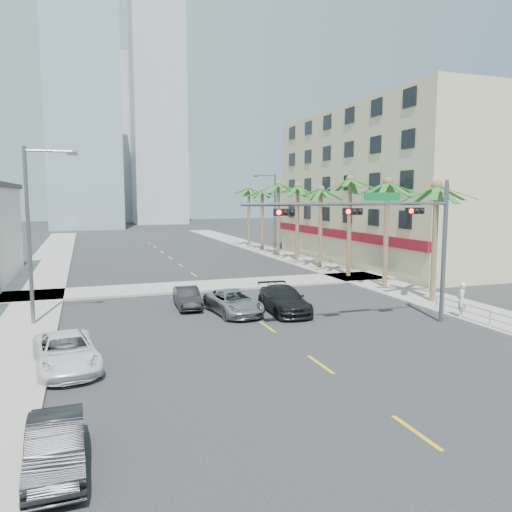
{
  "coord_description": "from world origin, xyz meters",
  "views": [
    {
      "loc": [
        -8.54,
        -13.07,
        6.57
      ],
      "look_at": [
        -0.23,
        11.1,
        3.5
      ],
      "focal_mm": 35.0,
      "sensor_mm": 36.0,
      "label": 1
    }
  ],
  "objects_px": {
    "car_parked_far": "(66,352)",
    "pedestrian": "(461,300)",
    "traffic_signal_mast": "(392,227)",
    "car_lane_right": "(284,300)",
    "car_parked_mid": "(56,447)",
    "car_lane_left": "(187,298)",
    "car_lane_center": "(234,302)"
  },
  "relations": [
    {
      "from": "car_lane_left",
      "to": "car_lane_center",
      "type": "bearing_deg",
      "value": -45.11
    },
    {
      "from": "traffic_signal_mast",
      "to": "car_lane_right",
      "type": "relative_size",
      "value": 2.21
    },
    {
      "from": "car_parked_far",
      "to": "pedestrian",
      "type": "relative_size",
      "value": 2.57
    },
    {
      "from": "car_parked_far",
      "to": "car_lane_center",
      "type": "height_order",
      "value": "car_parked_far"
    },
    {
      "from": "traffic_signal_mast",
      "to": "car_parked_far",
      "type": "xyz_separation_m",
      "value": [
        -15.18,
        -1.25,
        -4.4
      ]
    },
    {
      "from": "car_parked_mid",
      "to": "car_lane_left",
      "type": "relative_size",
      "value": 1.01
    },
    {
      "from": "traffic_signal_mast",
      "to": "car_lane_center",
      "type": "xyz_separation_m",
      "value": [
        -6.6,
        5.31,
        -4.4
      ]
    },
    {
      "from": "pedestrian",
      "to": "car_lane_left",
      "type": "bearing_deg",
      "value": -71.31
    },
    {
      "from": "car_parked_far",
      "to": "car_lane_right",
      "type": "relative_size",
      "value": 0.95
    },
    {
      "from": "car_parked_far",
      "to": "car_lane_left",
      "type": "distance_m",
      "value": 10.99
    },
    {
      "from": "car_parked_mid",
      "to": "car_lane_center",
      "type": "xyz_separation_m",
      "value": [
        8.59,
        14.11,
        0.05
      ]
    },
    {
      "from": "traffic_signal_mast",
      "to": "car_parked_far",
      "type": "bearing_deg",
      "value": -175.3
    },
    {
      "from": "car_lane_left",
      "to": "pedestrian",
      "type": "relative_size",
      "value": 1.99
    },
    {
      "from": "car_parked_mid",
      "to": "car_parked_far",
      "type": "distance_m",
      "value": 7.54
    },
    {
      "from": "car_parked_mid",
      "to": "car_lane_right",
      "type": "xyz_separation_m",
      "value": [
        11.4,
        13.54,
        0.11
      ]
    },
    {
      "from": "car_lane_left",
      "to": "pedestrian",
      "type": "xyz_separation_m",
      "value": [
        13.27,
        -7.58,
        0.47
      ]
    },
    {
      "from": "car_lane_center",
      "to": "car_parked_mid",
      "type": "bearing_deg",
      "value": -127.37
    },
    {
      "from": "car_parked_mid",
      "to": "car_parked_far",
      "type": "bearing_deg",
      "value": 88.5
    },
    {
      "from": "car_parked_mid",
      "to": "pedestrian",
      "type": "relative_size",
      "value": 2.0
    },
    {
      "from": "car_parked_mid",
      "to": "car_lane_center",
      "type": "distance_m",
      "value": 16.51
    },
    {
      "from": "pedestrian",
      "to": "car_parked_mid",
      "type": "bearing_deg",
      "value": -17.31
    },
    {
      "from": "car_parked_far",
      "to": "pedestrian",
      "type": "height_order",
      "value": "pedestrian"
    },
    {
      "from": "traffic_signal_mast",
      "to": "car_parked_mid",
      "type": "distance_m",
      "value": 18.1
    },
    {
      "from": "car_parked_far",
      "to": "car_lane_left",
      "type": "relative_size",
      "value": 1.29
    },
    {
      "from": "traffic_signal_mast",
      "to": "car_lane_left",
      "type": "bearing_deg",
      "value": 138.79
    },
    {
      "from": "car_lane_left",
      "to": "pedestrian",
      "type": "height_order",
      "value": "pedestrian"
    },
    {
      "from": "traffic_signal_mast",
      "to": "car_lane_right",
      "type": "bearing_deg",
      "value": 128.58
    },
    {
      "from": "car_lane_center",
      "to": "car_parked_far",
      "type": "bearing_deg",
      "value": -148.65
    },
    {
      "from": "car_parked_mid",
      "to": "car_lane_left",
      "type": "height_order",
      "value": "car_parked_mid"
    },
    {
      "from": "pedestrian",
      "to": "traffic_signal_mast",
      "type": "bearing_deg",
      "value": -40.47
    },
    {
      "from": "traffic_signal_mast",
      "to": "car_parked_mid",
      "type": "xyz_separation_m",
      "value": [
        -15.18,
        -8.79,
        -4.45
      ]
    },
    {
      "from": "car_parked_mid",
      "to": "car_lane_right",
      "type": "distance_m",
      "value": 17.7
    }
  ]
}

